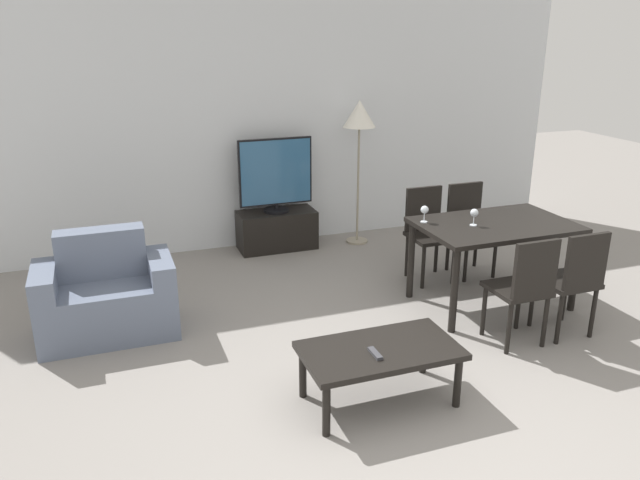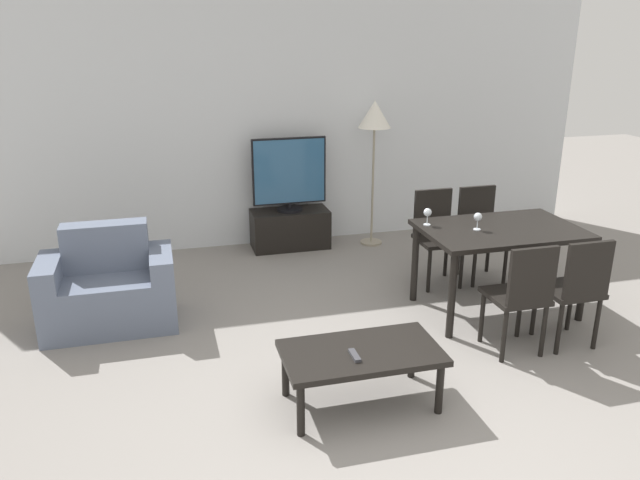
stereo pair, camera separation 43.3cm
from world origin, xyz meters
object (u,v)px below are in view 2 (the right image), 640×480
Objects in this scene: dining_chair_far at (480,228)px; floor_lamp at (375,121)px; tv_stand at (290,229)px; wine_glass_left at (428,213)px; armchair at (109,290)px; wine_glass_center at (478,218)px; coffee_table at (361,357)px; dining_chair_near_right at (576,286)px; dining_chair_far_left at (436,232)px; remote_primary at (355,355)px; dining_table at (500,238)px; tv at (289,174)px; dining_chair_near at (522,293)px.

dining_chair_far is 1.62m from floor_lamp.
tv_stand is 5.75× the size of wine_glass_left.
wine_glass_center reaches higher than armchair.
armchair reaches higher than coffee_table.
dining_chair_near_right is 1.53m from dining_chair_far_left.
armchair is 1.03× the size of coffee_table.
dining_chair_near_right is 0.92m from wine_glass_center.
armchair is 1.18× the size of dining_chair_near_right.
wine_glass_center is (1.14, -2.02, 0.64)m from tv_stand.
armchair is 0.65× the size of floor_lamp.
coffee_table is at bearing 45.81° from remote_primary.
dining_chair_near_right reaches higher than remote_primary.
dining_table is at bearing -72.63° from dining_chair_far_left.
tv_stand is at bearing 173.19° from floor_lamp.
floor_lamp reaches higher than dining_table.
armchair is 1.30× the size of tv.
dining_chair_far_left is 0.56× the size of floor_lamp.
tv is 3.19m from dining_chair_near_right.
floor_lamp is at bearing 96.81° from wine_glass_center.
dining_table is 2.09m from floor_lamp.
tv_stand is 5.75× the size of wine_glass_center.
dining_chair_far is at bearing 72.63° from dining_table.
dining_chair_near_right is at bearing -20.61° from armchair.
dining_table is 8.69× the size of remote_primary.
wine_glass_center reaches higher than coffee_table.
dining_chair_far reaches higher than dining_table.
dining_chair_near is (1.33, 0.33, 0.15)m from coffee_table.
dining_chair_far is 6.04× the size of wine_glass_center.
dining_chair_far is (0.46, 1.46, 0.00)m from dining_chair_near.
tv_stand is 1.48m from floor_lamp.
tv reaches higher than coffee_table.
dining_table is (3.18, -0.55, 0.35)m from armchair.
armchair is at bearing 159.39° from dining_chair_near_right.
dining_chair_far is at bearing -39.08° from tv.
dining_table is 0.64m from wine_glass_left.
tv reaches higher than dining_chair_far.
dining_table is 8.93× the size of wine_glass_left.
tv is 1.97m from wine_glass_left.
dining_chair_near reaches higher than tv_stand.
floor_lamp is at bearing 26.49° from armchair.
armchair is 3.06m from wine_glass_center.
remote_primary is 1.77m from wine_glass_left.
dining_chair_far_left reaches higher than remote_primary.
floor_lamp is at bearing 86.09° from wine_glass_left.
dining_chair_far is at bearing 72.63° from dining_chair_near.
wine_glass_center is (-0.45, 0.73, 0.35)m from dining_chair_near_right.
dining_chair_far_left is (-0.46, 1.46, 0.00)m from dining_chair_near_right.
armchair is 1.24× the size of tv_stand.
dining_chair_far_left is 0.81m from wine_glass_center.
coffee_table is 2.23m from dining_chair_far_left.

